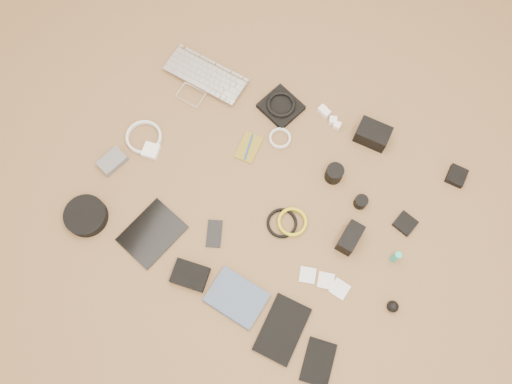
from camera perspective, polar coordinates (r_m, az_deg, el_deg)
The scene contains 33 objects.
laptop at distance 2.29m, azimuth -6.50°, elevation 12.10°, with size 0.37×0.26×0.03m, color silver.
headphone_pouch at distance 2.22m, azimuth 2.86°, elevation 9.70°, with size 0.16×0.15×0.03m, color black.
headphones at distance 2.20m, azimuth 2.89°, elevation 9.97°, with size 0.13×0.13×0.02m, color black.
charger_a at distance 2.23m, azimuth 7.60°, elevation 9.32°, with size 0.03×0.03×0.03m, color white.
charger_b at distance 2.23m, azimuth 8.00°, elevation 8.91°, with size 0.03×0.03×0.03m, color white.
charger_c at distance 2.21m, azimuth 8.78°, elevation 8.07°, with size 0.03×0.03×0.03m, color white.
charger_d at distance 2.21m, azimuth 9.24°, elevation 7.50°, with size 0.03×0.03×0.03m, color white.
dslr_camera at distance 2.19m, azimuth 13.19°, elevation 6.43°, with size 0.14×0.10×0.08m, color black.
lens_pouch at distance 2.25m, azimuth 21.94°, elevation 1.72°, with size 0.07×0.08×0.03m, color black.
notebook_olive at distance 2.15m, azimuth -0.83°, elevation 5.11°, with size 0.08×0.13×0.01m, color olive.
pen_blue at distance 2.14m, azimuth -0.84°, elevation 5.18°, with size 0.01×0.01×0.12m, color #1440A8.
cable_white_a at distance 2.16m, azimuth 2.75°, elevation 6.10°, with size 0.10×0.10×0.01m, color silver.
lens_a at distance 2.09m, azimuth 8.92°, elevation 2.10°, with size 0.07×0.07×0.08m, color black.
lens_b at distance 2.09m, azimuth 11.89°, elevation -1.11°, with size 0.05×0.05×0.05m, color black.
card_reader at distance 2.12m, azimuth 16.69°, elevation -3.47°, with size 0.08×0.08×0.02m, color black.
power_brick at distance 2.18m, azimuth -11.91°, elevation 4.63°, with size 0.07×0.07×0.03m, color white.
cable_white_b at distance 2.22m, azimuth -12.66°, elevation 6.07°, with size 0.16×0.16×0.01m, color silver.
cable_black at distance 2.04m, azimuth 2.97°, elevation -3.62°, with size 0.12×0.12×0.01m, color black.
cable_yellow at distance 2.04m, azimuth 4.15°, elevation -3.50°, with size 0.12×0.12×0.01m, color gold.
flash at distance 2.02m, azimuth 10.69°, elevation -5.18°, with size 0.06×0.12×0.09m, color black.
lens_cleaner at distance 2.04m, azimuth 15.66°, elevation -7.16°, with size 0.03×0.03×0.09m, color #1BB3A4.
battery_charger at distance 2.20m, azimuth -16.10°, elevation 3.40°, with size 0.07×0.11×0.03m, color #5D5D62.
tablet at distance 2.07m, azimuth -11.78°, elevation -4.65°, with size 0.18×0.24×0.01m, color black.
phone at distance 2.03m, azimuth -4.78°, elevation -4.77°, with size 0.06×0.11×0.01m, color black.
filter_case_left at distance 2.01m, azimuth 5.91°, elevation -9.43°, with size 0.06×0.06×0.01m, color silver.
filter_case_mid at distance 2.01m, azimuth 7.98°, elevation -10.00°, with size 0.06×0.06×0.01m, color silver.
filter_case_right at distance 2.01m, azimuth 9.53°, elevation -10.87°, with size 0.07×0.07×0.01m, color silver.
air_blower at distance 2.03m, azimuth 15.36°, elevation -12.50°, with size 0.05×0.05×0.05m, color black.
headphone_case at distance 2.14m, azimuth -18.86°, elevation -2.60°, with size 0.17×0.17×0.05m, color black.
drive_case at distance 2.00m, azimuth -7.53°, elevation -9.40°, with size 0.14×0.10×0.03m, color black.
paperback at distance 1.97m, azimuth -3.53°, elevation -13.93°, with size 0.16×0.21×0.02m, color #41536E.
notebook_black_a at distance 1.97m, azimuth 3.01°, elevation -15.40°, with size 0.15×0.23×0.02m, color black.
notebook_black_b at distance 1.98m, azimuth 7.13°, elevation -18.74°, with size 0.11×0.16×0.01m, color black.
Camera 1 is at (0.28, -0.54, 1.98)m, focal length 35.00 mm.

